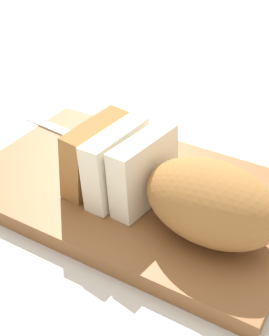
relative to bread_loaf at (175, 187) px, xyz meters
The scene contains 7 objects.
ground_plane 0.11m from the bread_loaf, 22.47° to the right, with size 3.00×3.00×0.00m, color beige.
cutting_board 0.10m from the bread_loaf, 22.47° to the right, with size 0.45×0.28×0.02m, color brown.
bread_loaf is the anchor object (origin of this frame).
bread_knife 0.14m from the bread_loaf, 37.24° to the right, with size 0.30×0.05×0.02m.
crumb_near_knife 0.11m from the bread_loaf, 14.28° to the right, with size 0.01×0.01×0.01m, color #996633.
crumb_near_loaf 0.11m from the bread_loaf, 19.82° to the right, with size 0.01×0.01×0.01m, color #996633.
crumb_stray_left 0.14m from the bread_loaf, 45.75° to the right, with size 0.01×0.01×0.01m, color #996633.
Camera 1 is at (-0.26, 0.45, 0.42)m, focal length 50.45 mm.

